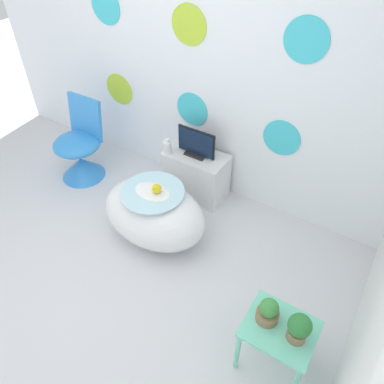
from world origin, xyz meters
The scene contains 11 objects.
ground_plane centered at (0.00, 0.00, 0.00)m, with size 12.00×12.00×0.00m, color silver.
wall_back_dotted centered at (0.00, 1.84, 1.30)m, with size 4.67×0.05×2.60m.
bathtub centered at (0.16, 0.97, 0.26)m, with size 0.92×0.62×0.52m.
rubber_duck centered at (0.21, 0.96, 0.57)m, with size 0.08×0.08×0.09m.
chair centered at (-0.96, 1.26, 0.26)m, with size 0.46×0.46×0.81m.
tv_cabinet centered at (0.16, 1.63, 0.23)m, with size 0.58×0.33×0.45m.
tv centered at (0.16, 1.63, 0.57)m, with size 0.37×0.12×0.26m.
vase centered at (-0.08, 1.52, 0.51)m, with size 0.08×0.08×0.14m.
side_table centered at (1.45, 0.47, 0.35)m, with size 0.42×0.35×0.43m.
potted_plant_left centered at (1.36, 0.48, 0.51)m, with size 0.13×0.13×0.17m.
potted_plant_right centered at (1.54, 0.46, 0.53)m, with size 0.13×0.13×0.20m.
Camera 1 is at (1.60, -0.73, 2.45)m, focal length 35.00 mm.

